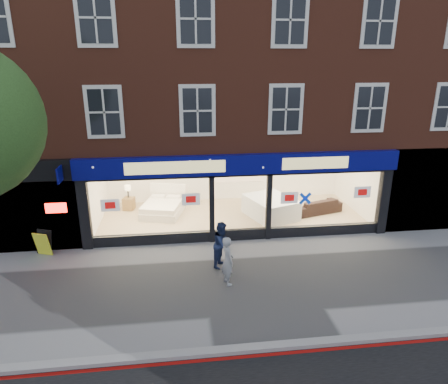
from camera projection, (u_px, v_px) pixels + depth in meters
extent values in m
plane|color=gray|center=(256.00, 282.00, 12.08)|extent=(120.00, 120.00, 0.00)
cube|color=#8C0A07|center=(283.00, 354.00, 9.16)|extent=(60.00, 0.10, 0.01)
cube|color=gray|center=(281.00, 346.00, 9.33)|extent=(60.00, 0.25, 0.12)
cube|color=tan|center=(232.00, 216.00, 17.00)|extent=(11.00, 4.50, 0.10)
cube|color=brown|center=(227.00, 53.00, 16.55)|extent=(19.00, 8.00, 6.70)
cube|color=#060865|center=(242.00, 164.00, 13.85)|extent=(11.40, 0.28, 0.70)
cube|color=black|center=(240.00, 234.00, 14.91)|extent=(11.00, 0.18, 0.40)
cube|color=black|center=(85.00, 214.00, 13.89)|extent=(0.35, 0.30, 2.60)
cube|color=black|center=(383.00, 201.00, 15.18)|extent=(0.35, 0.30, 2.60)
cube|color=white|center=(150.00, 208.00, 14.06)|extent=(4.20, 0.02, 2.10)
cube|color=white|center=(327.00, 200.00, 14.82)|extent=(4.20, 0.02, 2.10)
cube|color=white|center=(240.00, 209.00, 14.77)|extent=(1.80, 0.02, 2.10)
cube|color=silver|center=(225.00, 174.00, 18.72)|extent=(11.00, 0.20, 2.60)
cube|color=#FFEAC6|center=(232.00, 158.00, 16.19)|extent=(11.00, 4.50, 0.12)
cube|color=black|center=(22.00, 205.00, 13.77)|extent=(3.80, 0.60, 3.30)
cube|color=#FF140C|center=(56.00, 208.00, 13.59)|extent=(0.70, 0.04, 0.35)
cube|color=black|center=(431.00, 189.00, 15.44)|extent=(4.00, 0.40, 3.30)
cube|color=white|center=(162.00, 211.00, 17.00)|extent=(1.95, 2.14, 0.32)
cube|color=white|center=(162.00, 205.00, 16.92)|extent=(1.87, 2.05, 0.23)
cube|color=white|center=(168.00, 195.00, 17.79)|extent=(1.59, 0.53, 1.09)
cube|color=white|center=(159.00, 196.00, 17.52)|extent=(0.64, 0.43, 0.11)
cube|color=white|center=(174.00, 197.00, 17.43)|extent=(0.64, 0.43, 0.11)
cube|color=brown|center=(129.00, 204.00, 17.56)|extent=(0.56, 0.56, 0.55)
cube|color=silver|center=(270.00, 213.00, 16.83)|extent=(2.26, 2.52, 0.27)
cube|color=silver|center=(271.00, 207.00, 16.74)|extent=(2.26, 2.52, 0.27)
cube|color=silver|center=(271.00, 201.00, 16.65)|extent=(2.26, 2.52, 0.27)
imported|color=black|center=(317.00, 206.00, 17.22)|extent=(2.25, 1.38, 0.62)
cube|color=yellow|center=(43.00, 243.00, 13.67)|extent=(0.66, 0.54, 0.87)
imported|color=#95979C|center=(228.00, 261.00, 11.81)|extent=(0.48, 0.62, 1.51)
imported|color=#1A2449|center=(222.00, 244.00, 12.83)|extent=(0.87, 0.93, 1.53)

